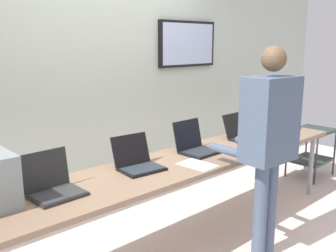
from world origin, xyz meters
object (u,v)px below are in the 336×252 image
object	(u,v)px
laptop_station_2	(196,145)
laptop_station_4	(280,124)
storage_cart	(311,145)
laptop_station_0	(53,185)
workbench	(187,164)
person	(268,134)
laptop_station_1	(138,161)
laptop_station_3	(243,133)

from	to	relation	value
laptop_station_2	laptop_station_4	bearing A→B (deg)	-0.19
laptop_station_4	storage_cart	world-z (taller)	laptop_station_4
laptop_station_2	laptop_station_4	xyz separation A→B (m)	(1.43, -0.00, -0.01)
laptop_station_0	laptop_station_2	size ratio (longest dim) A/B	0.97
workbench	person	distance (m)	0.75
workbench	laptop_station_0	distance (m)	1.22
laptop_station_1	laptop_station_2	xyz separation A→B (m)	(0.68, 0.01, 0.00)
workbench	laptop_station_0	world-z (taller)	laptop_station_0
workbench	laptop_station_4	xyz separation A→B (m)	(1.64, 0.09, 0.10)
laptop_station_1	person	world-z (taller)	person
workbench	laptop_station_2	xyz separation A→B (m)	(0.21, 0.10, 0.11)
laptop_station_1	laptop_station_4	bearing A→B (deg)	0.12
workbench	storage_cart	distance (m)	2.40
laptop_station_1	laptop_station_0	bearing A→B (deg)	-177.61
laptop_station_3	storage_cart	bearing A→B (deg)	-1.57
storage_cart	workbench	bearing A→B (deg)	-178.70
workbench	person	bearing A→B (deg)	-67.69
laptop_station_0	storage_cart	bearing A→B (deg)	-0.04
workbench	laptop_station_2	distance (m)	0.25
laptop_station_0	workbench	bearing A→B (deg)	-2.65
laptop_station_3	laptop_station_2	bearing A→B (deg)	179.85
laptop_station_1	laptop_station_4	world-z (taller)	laptop_station_1
laptop_station_0	laptop_station_2	xyz separation A→B (m)	(1.42, 0.04, 0.00)
laptop_station_1	laptop_station_3	size ratio (longest dim) A/B	0.99
workbench	storage_cart	bearing A→B (deg)	1.30
laptop_station_3	person	size ratio (longest dim) A/B	0.21
laptop_station_2	laptop_station_3	xyz separation A→B (m)	(0.71, -0.00, -0.00)
laptop_station_4	storage_cart	distance (m)	0.84
laptop_station_3	person	distance (m)	1.00
laptop_station_1	laptop_station_2	size ratio (longest dim) A/B	1.03
workbench	laptop_station_4	distance (m)	1.64
laptop_station_0	laptop_station_1	bearing A→B (deg)	2.39
laptop_station_3	storage_cart	xyz separation A→B (m)	(1.46, -0.04, -0.39)
laptop_station_3	laptop_station_1	bearing A→B (deg)	-179.70
laptop_station_3	storage_cart	distance (m)	1.51
laptop_station_2	laptop_station_4	distance (m)	1.43
laptop_station_2	storage_cart	distance (m)	2.21
laptop_station_0	laptop_station_3	xyz separation A→B (m)	(2.13, 0.04, -0.00)
person	storage_cart	world-z (taller)	person
laptop_station_0	person	size ratio (longest dim) A/B	0.20
laptop_station_1	person	size ratio (longest dim) A/B	0.21
laptop_station_3	laptop_station_4	world-z (taller)	laptop_station_3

